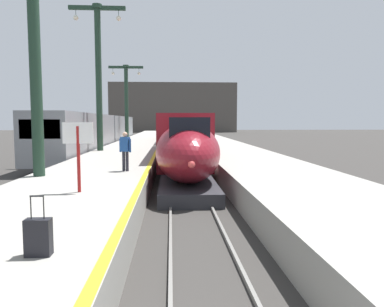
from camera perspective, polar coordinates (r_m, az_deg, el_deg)
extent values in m
cube|color=gray|center=(27.27, -10.29, -0.64)|extent=(4.80, 110.00, 1.05)
cube|color=gray|center=(27.49, 6.71, -0.55)|extent=(4.80, 110.00, 1.05)
cube|color=yellow|center=(27.04, -5.51, 0.50)|extent=(0.20, 107.80, 0.01)
cube|color=slate|center=(29.85, -3.34, -0.97)|extent=(0.08, 110.00, 0.12)
cube|color=slate|center=(29.89, -0.46, -0.96)|extent=(0.08, 110.00, 0.12)
cube|color=slate|center=(30.94, -18.52, -1.02)|extent=(0.08, 110.00, 0.12)
cube|color=slate|center=(30.58, -15.80, -1.02)|extent=(0.08, 110.00, 0.12)
ellipsoid|color=maroon|center=(16.14, -0.72, 0.20)|extent=(2.78, 6.57, 2.56)
cube|color=#28282D|center=(16.02, -0.66, -5.46)|extent=(2.46, 5.59, 0.55)
cube|color=black|center=(14.61, -0.46, 3.88)|extent=(1.59, 1.00, 0.90)
sphere|color=#F24C4C|center=(12.97, -0.07, -1.67)|extent=(0.28, 0.28, 0.28)
cube|color=maroon|center=(25.07, -1.65, 2.50)|extent=(2.90, 14.00, 3.05)
cube|color=black|center=(25.05, -4.91, 3.74)|extent=(0.04, 11.90, 0.80)
cube|color=black|center=(25.13, 1.59, 3.76)|extent=(0.04, 11.90, 0.80)
cube|color=silver|center=(25.16, -1.64, -0.41)|extent=(2.92, 13.30, 0.24)
cube|color=black|center=(20.78, -1.28, -3.01)|extent=(2.03, 2.20, 0.56)
cube|color=black|center=(29.67, -1.89, -0.58)|extent=(2.03, 2.20, 0.56)
cube|color=maroon|center=(41.66, -2.32, 3.52)|extent=(2.90, 18.00, 3.05)
cube|color=black|center=(41.65, -4.28, 4.27)|extent=(0.04, 15.84, 0.80)
cube|color=black|center=(41.70, -0.36, 4.28)|extent=(0.04, 15.84, 0.80)
cube|color=black|center=(35.64, -2.13, 0.37)|extent=(2.03, 2.20, 0.56)
cube|color=black|center=(47.85, -2.44, 1.57)|extent=(2.03, 2.20, 0.56)
cube|color=gray|center=(30.98, -17.10, 2.91)|extent=(2.85, 18.00, 3.30)
cube|color=black|center=(22.37, -22.60, 3.53)|extent=(2.28, 0.08, 1.10)
cube|color=black|center=(31.33, -19.61, 3.77)|extent=(0.04, 15.30, 0.90)
cube|color=black|center=(30.67, -14.59, 3.88)|extent=(0.04, 15.30, 0.90)
cube|color=black|center=(25.58, -20.05, -1.84)|extent=(2.00, 2.00, 0.52)
cube|color=black|center=(36.70, -14.89, 0.31)|extent=(2.00, 2.00, 0.52)
cube|color=gray|center=(49.24, -11.95, 3.74)|extent=(2.85, 18.00, 3.30)
cylinder|color=#1E3828|center=(15.66, -23.25, 13.73)|extent=(0.44, 0.44, 9.24)
cylinder|color=#1E3828|center=(27.74, -14.32, 11.22)|extent=(0.44, 0.44, 10.39)
cylinder|color=#1E3828|center=(28.73, -14.56, 21.27)|extent=(0.68, 0.68, 0.30)
cube|color=#1E3828|center=(28.70, -14.55, 21.08)|extent=(4.00, 0.24, 0.28)
cylinder|color=#1E3828|center=(28.92, -17.64, 20.16)|extent=(0.03, 0.03, 0.60)
sphere|color=#EFEACC|center=(28.83, -17.62, 19.49)|extent=(0.36, 0.36, 0.36)
cylinder|color=#1E3828|center=(28.38, -11.36, 20.60)|extent=(0.03, 0.03, 0.60)
sphere|color=#EFEACC|center=(28.28, -11.35, 19.92)|extent=(0.36, 0.36, 0.36)
cylinder|color=#1E3828|center=(43.92, -10.17, 7.82)|extent=(0.44, 0.44, 8.63)
cylinder|color=#1E3828|center=(44.32, -10.25, 13.20)|extent=(0.68, 0.68, 0.30)
cube|color=#1E3828|center=(44.31, -10.25, 13.08)|extent=(4.00, 0.24, 0.28)
cylinder|color=#1E3828|center=(44.46, -12.21, 12.56)|extent=(0.03, 0.03, 0.60)
sphere|color=#EFEACC|center=(44.42, -12.20, 12.11)|extent=(0.36, 0.36, 0.36)
cylinder|color=#1E3828|center=(44.11, -8.26, 12.68)|extent=(0.03, 0.03, 0.60)
sphere|color=#EFEACC|center=(44.07, -8.26, 12.23)|extent=(0.36, 0.36, 0.36)
cylinder|color=#23232D|center=(16.08, -10.58, -1.18)|extent=(0.13, 0.13, 0.85)
cylinder|color=#23232D|center=(15.99, -10.06, -1.21)|extent=(0.13, 0.13, 0.85)
cube|color=#1E478C|center=(15.98, -10.36, 1.43)|extent=(0.44, 0.36, 0.62)
cylinder|color=#1E478C|center=(16.11, -11.08, 1.27)|extent=(0.09, 0.09, 0.58)
cylinder|color=#1E478C|center=(15.85, -9.63, 1.23)|extent=(0.09, 0.09, 0.58)
sphere|color=tan|center=(15.96, -10.39, 2.93)|extent=(0.22, 0.22, 0.22)
cube|color=black|center=(6.49, -22.79, -11.93)|extent=(0.40, 0.22, 0.60)
cylinder|color=#262628|center=(6.41, -23.79, -7.75)|extent=(0.02, 0.02, 0.36)
cylinder|color=#262628|center=(6.34, -22.08, -7.83)|extent=(0.02, 0.02, 0.36)
cube|color=#262628|center=(6.33, -23.00, -6.11)|extent=(0.22, 0.03, 0.02)
cylinder|color=maroon|center=(11.57, -17.24, -0.88)|extent=(0.10, 0.10, 2.00)
cube|color=white|center=(11.52, -17.35, 3.08)|extent=(0.90, 0.06, 0.64)
cube|color=#4C4742|center=(104.26, -2.94, 7.16)|extent=(36.00, 2.00, 14.00)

